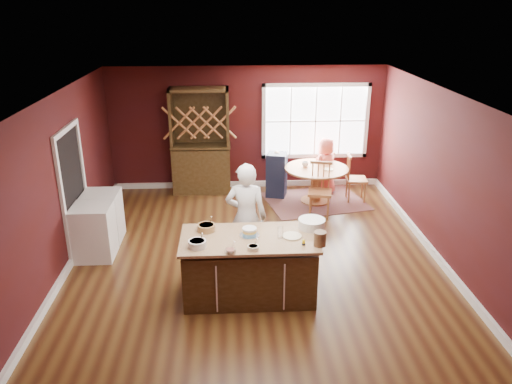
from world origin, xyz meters
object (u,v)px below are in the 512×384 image
kitchen_island (249,268)px  baker (246,217)px  chair_east (357,177)px  high_chair (277,174)px  chair_north (323,170)px  layer_cake (249,232)px  dryer (103,216)px  chair_south (320,190)px  dining_table (316,178)px  washer (94,232)px  hutch (201,141)px  seated_woman (326,166)px  toddler (279,160)px

kitchen_island → baker: size_ratio=1.09×
chair_east → high_chair: (-1.65, 0.35, -0.01)m
kitchen_island → chair_north: kitchen_island is taller
layer_cake → dryer: bearing=143.3°
chair_south → dining_table: bearing=98.0°
washer → dining_table: bearing=28.6°
baker → chair_north: baker is taller
chair_north → high_chair: size_ratio=0.90×
dining_table → kitchen_island: bearing=-113.9°
dining_table → dryer: (-4.03, -1.56, -0.09)m
chair_east → layer_cake: bearing=149.6°
kitchen_island → layer_cake: bearing=79.6°
dining_table → baker: size_ratio=0.75×
kitchen_island → chair_north: size_ratio=2.09×
dining_table → chair_south: bearing=-93.9°
baker → layer_cake: (0.02, -0.73, 0.11)m
high_chair → washer: (-3.24, -2.57, -0.05)m
high_chair → dryer: (-3.24, -1.93, -0.06)m
dryer → chair_north: bearing=27.8°
high_chair → chair_east: bearing=2.9°
chair_south → dryer: bearing=-156.3°
high_chair → baker: bearing=-89.2°
kitchen_island → washer: (-2.49, 1.28, 0.01)m
chair_east → hutch: 3.41m
baker → chair_east: (2.42, 2.71, -0.36)m
dining_table → washer: 4.60m
high_chair → hutch: 1.78m
dryer → seated_woman: bearing=24.9°
high_chair → hutch: hutch is taller
washer → hutch: bearing=61.1°
dining_table → chair_east: 0.86m
washer → dryer: (0.00, 0.64, -0.01)m
dining_table → toddler: (-0.75, 0.35, 0.28)m
dining_table → chair_east: size_ratio=1.28×
chair_east → dryer: bearing=112.4°
toddler → hutch: hutch is taller
dryer → baker: bearing=-24.4°
chair_north → washer: chair_north is taller
hutch → seated_woman: bearing=-6.3°
dining_table → chair_north: bearing=68.7°
kitchen_island → washer: kitchen_island is taller
baker → hutch: size_ratio=0.76×
chair_south → chair_east: bearing=51.6°
dining_table → chair_south: chair_south is taller
kitchen_island → washer: bearing=152.8°
dining_table → hutch: 2.59m
hutch → high_chair: bearing=-12.7°
baker → high_chair: (0.76, 3.06, -0.37)m
hutch → dryer: (-1.62, -2.30, -0.70)m
layer_cake → dryer: (-2.50, 1.86, -0.53)m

